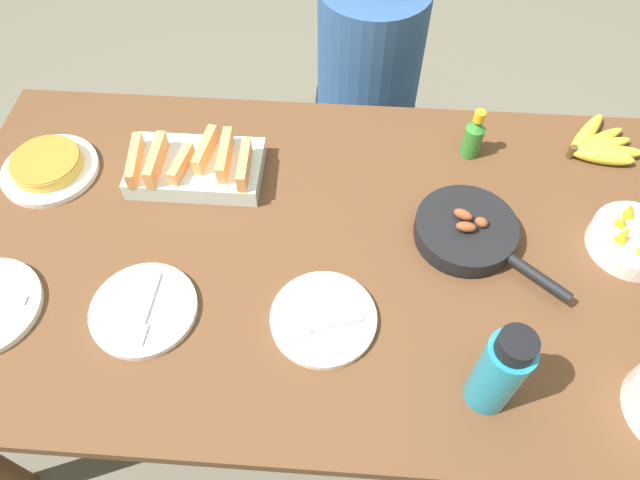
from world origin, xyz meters
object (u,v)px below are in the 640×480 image
object	(u,v)px
fruit_bowl_mango	(634,239)
melon_tray	(196,166)
water_bottle	(500,371)
person_figure	(366,108)
empty_plate_near_front	(323,319)
frittata_plate_center	(48,167)
skillet	(467,232)
banana_bunch	(598,146)
empty_plate_far_left	(144,310)
hot_sauce_bottle	(474,136)

from	to	relation	value
fruit_bowl_mango	melon_tray	bearing A→B (deg)	171.83
fruit_bowl_mango	water_bottle	xyz separation A→B (m)	(-0.37, -0.38, 0.08)
melon_tray	person_figure	xyz separation A→B (m)	(0.43, 0.55, -0.27)
empty_plate_near_front	frittata_plate_center	bearing A→B (deg)	152.70
skillet	fruit_bowl_mango	distance (m)	0.38
skillet	banana_bunch	bearing A→B (deg)	80.36
skillet	melon_tray	bearing A→B (deg)	-152.77
empty_plate_near_front	empty_plate_far_left	xyz separation A→B (m)	(-0.39, -0.01, 0.00)
skillet	person_figure	distance (m)	0.79
skillet	person_figure	xyz separation A→B (m)	(-0.24, 0.70, -0.26)
empty_plate_near_front	hot_sauce_bottle	world-z (taller)	hot_sauce_bottle
skillet	hot_sauce_bottle	bearing A→B (deg)	123.76
empty_plate_near_front	empty_plate_far_left	bearing A→B (deg)	-179.20
melon_tray	skillet	world-z (taller)	melon_tray
melon_tray	frittata_plate_center	bearing A→B (deg)	-177.83
skillet	water_bottle	xyz separation A→B (m)	(0.01, -0.38, 0.09)
frittata_plate_center	melon_tray	bearing A→B (deg)	2.17
banana_bunch	melon_tray	distance (m)	1.04
melon_tray	hot_sauce_bottle	world-z (taller)	hot_sauce_bottle
frittata_plate_center	banana_bunch	bearing A→B (deg)	6.99
banana_bunch	empty_plate_far_left	size ratio (longest dim) A/B	0.89
melon_tray	water_bottle	distance (m)	0.86
frittata_plate_center	empty_plate_far_left	world-z (taller)	frittata_plate_center
melon_tray	hot_sauce_bottle	bearing A→B (deg)	10.41
skillet	fruit_bowl_mango	world-z (taller)	fruit_bowl_mango
frittata_plate_center	water_bottle	size ratio (longest dim) A/B	1.00
frittata_plate_center	person_figure	xyz separation A→B (m)	(0.81, 0.57, -0.26)
banana_bunch	frittata_plate_center	world-z (taller)	frittata_plate_center
skillet	hot_sauce_bottle	distance (m)	0.28
fruit_bowl_mango	hot_sauce_bottle	bearing A→B (deg)	141.33
hot_sauce_bottle	person_figure	size ratio (longest dim) A/B	0.13
empty_plate_near_front	hot_sauce_bottle	xyz separation A→B (m)	(0.35, 0.52, 0.05)
melon_tray	empty_plate_far_left	xyz separation A→B (m)	(-0.04, -0.39, -0.03)
skillet	frittata_plate_center	size ratio (longest dim) A/B	1.37
melon_tray	person_figure	bearing A→B (deg)	51.95
melon_tray	empty_plate_far_left	bearing A→B (deg)	-95.74
fruit_bowl_mango	hot_sauce_bottle	size ratio (longest dim) A/B	1.37
banana_bunch	hot_sauce_bottle	size ratio (longest dim) A/B	1.43
hot_sauce_bottle	person_figure	bearing A→B (deg)	122.16
empty_plate_far_left	person_figure	world-z (taller)	person_figure
banana_bunch	empty_plate_near_front	bearing A→B (deg)	-141.30
person_figure	empty_plate_far_left	bearing A→B (deg)	-116.47
skillet	fruit_bowl_mango	size ratio (longest dim) A/B	1.70
frittata_plate_center	person_figure	size ratio (longest dim) A/B	0.21
banana_bunch	skillet	distance (m)	0.48
empty_plate_far_left	hot_sauce_bottle	xyz separation A→B (m)	(0.74, 0.52, 0.05)
empty_plate_near_front	empty_plate_far_left	size ratio (longest dim) A/B	0.99
empty_plate_far_left	water_bottle	size ratio (longest dim) A/B	0.95
banana_bunch	frittata_plate_center	xyz separation A→B (m)	(-1.41, -0.17, 0.00)
melon_tray	hot_sauce_bottle	size ratio (longest dim) A/B	2.31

